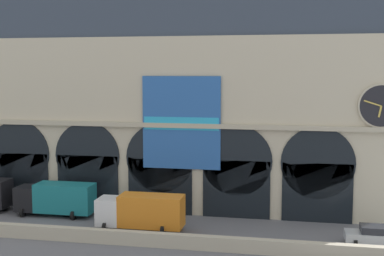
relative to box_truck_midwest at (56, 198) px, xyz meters
The scene contains 6 objects.
ground_plane 9.96m from the box_truck_midwest, 14.03° to the right, with size 200.00×200.00×0.00m, color slate.
quay_parapet_wall 11.67m from the box_truck_midwest, 34.95° to the right, with size 90.00×0.70×1.11m, color #B2A891.
station_building 13.77m from the box_truck_midwest, 27.29° to the left, with size 45.56×5.01×21.34m.
box_truck_midwest is the anchor object (origin of this frame).
box_truck_center 9.72m from the box_truck_midwest, 17.17° to the right, with size 7.50×2.91×3.12m.
car_east 28.63m from the box_truck_midwest, ahead, with size 4.40×2.22×1.55m.
Camera 1 is at (12.46, -42.48, 13.74)m, focal length 48.61 mm.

